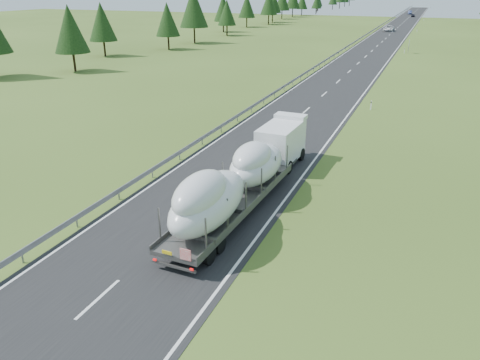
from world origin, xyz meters
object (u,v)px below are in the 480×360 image
at_px(distant_car_dark, 413,15).
at_px(distant_car_blue, 410,12).
at_px(boat_truck, 243,173).
at_px(distant_van, 389,28).
at_px(highway_sign, 409,44).

height_order(distant_car_dark, distant_car_blue, distant_car_blue).
xyz_separation_m(boat_truck, distant_car_blue, (-3.59, 220.44, -1.38)).
bearing_deg(boat_truck, distant_van, 91.70).
xyz_separation_m(boat_truck, distant_van, (-3.75, 126.48, -1.37)).
distance_m(highway_sign, boat_truck, 77.96).
height_order(highway_sign, distant_car_blue, highway_sign).
xyz_separation_m(distant_van, distant_car_dark, (2.64, 73.77, -0.16)).
bearing_deg(distant_car_dark, distant_car_blue, 91.76).
relative_size(highway_sign, distant_car_dark, 0.67).
bearing_deg(boat_truck, distant_car_blue, 90.93).
relative_size(highway_sign, distant_car_blue, 0.54).
distance_m(highway_sign, distant_car_blue, 142.87).
bearing_deg(distant_car_blue, distant_car_dark, -84.09).
bearing_deg(distant_van, distant_car_dark, 89.42).
distance_m(highway_sign, distant_van, 49.42).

